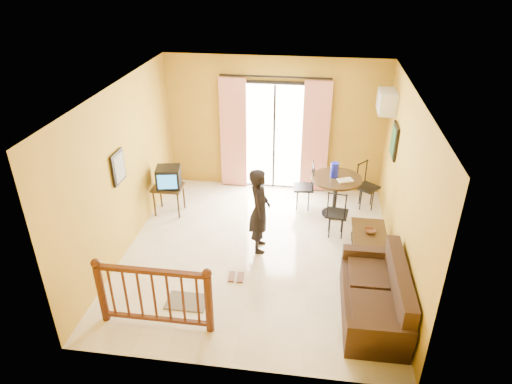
# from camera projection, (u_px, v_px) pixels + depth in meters

# --- Properties ---
(ground) EXTENTS (5.00, 5.00, 0.00)m
(ground) POSITION_uv_depth(u_px,v_px,m) (258.00, 251.00, 7.86)
(ground) COLOR beige
(ground) RESTS_ON ground
(room_shell) EXTENTS (5.00, 5.00, 5.00)m
(room_shell) POSITION_uv_depth(u_px,v_px,m) (258.00, 161.00, 7.05)
(room_shell) COLOR white
(room_shell) RESTS_ON ground
(balcony_door) EXTENTS (2.25, 0.14, 2.46)m
(balcony_door) POSITION_uv_depth(u_px,v_px,m) (274.00, 136.00, 9.42)
(balcony_door) COLOR black
(balcony_door) RESTS_ON ground
(tv_table) EXTENTS (0.57, 0.48, 0.57)m
(tv_table) POSITION_uv_depth(u_px,v_px,m) (168.00, 190.00, 8.80)
(tv_table) COLOR black
(tv_table) RESTS_ON ground
(television) EXTENTS (0.51, 0.48, 0.40)m
(television) POSITION_uv_depth(u_px,v_px,m) (168.00, 177.00, 8.66)
(television) COLOR black
(television) RESTS_ON tv_table
(picture_left) EXTENTS (0.05, 0.42, 0.52)m
(picture_left) POSITION_uv_depth(u_px,v_px,m) (118.00, 167.00, 7.22)
(picture_left) COLOR black
(picture_left) RESTS_ON room_shell
(dining_table) EXTENTS (0.95, 0.95, 0.79)m
(dining_table) POSITION_uv_depth(u_px,v_px,m) (336.00, 185.00, 8.67)
(dining_table) COLOR black
(dining_table) RESTS_ON ground
(water_jug) EXTENTS (0.15, 0.15, 0.29)m
(water_jug) POSITION_uv_depth(u_px,v_px,m) (335.00, 170.00, 8.56)
(water_jug) COLOR #141BC2
(water_jug) RESTS_ON dining_table
(serving_tray) EXTENTS (0.33, 0.27, 0.02)m
(serving_tray) POSITION_uv_depth(u_px,v_px,m) (345.00, 180.00, 8.48)
(serving_tray) COLOR silver
(serving_tray) RESTS_ON dining_table
(dining_chairs) EXTENTS (1.75, 1.61, 0.95)m
(dining_chairs) POSITION_uv_depth(u_px,v_px,m) (334.00, 216.00, 8.91)
(dining_chairs) COLOR black
(dining_chairs) RESTS_ON ground
(air_conditioner) EXTENTS (0.31, 0.60, 0.40)m
(air_conditioner) POSITION_uv_depth(u_px,v_px,m) (387.00, 102.00, 8.29)
(air_conditioner) COLOR silver
(air_conditioner) RESTS_ON room_shell
(botanical_print) EXTENTS (0.05, 0.50, 0.60)m
(botanical_print) POSITION_uv_depth(u_px,v_px,m) (394.00, 141.00, 7.94)
(botanical_print) COLOR black
(botanical_print) RESTS_ON room_shell
(coffee_table) EXTENTS (0.56, 1.01, 0.44)m
(coffee_table) POSITION_uv_depth(u_px,v_px,m) (369.00, 241.00, 7.61)
(coffee_table) COLOR black
(coffee_table) RESTS_ON ground
(bowl) EXTENTS (0.22, 0.22, 0.06)m
(bowl) POSITION_uv_depth(u_px,v_px,m) (370.00, 231.00, 7.56)
(bowl) COLOR #58321E
(bowl) RESTS_ON coffee_table
(sofa) EXTENTS (0.85, 1.79, 0.85)m
(sofa) POSITION_uv_depth(u_px,v_px,m) (378.00, 299.00, 6.33)
(sofa) COLOR #311E13
(sofa) RESTS_ON ground
(standing_person) EXTENTS (0.43, 0.59, 1.51)m
(standing_person) POSITION_uv_depth(u_px,v_px,m) (259.00, 211.00, 7.60)
(standing_person) COLOR black
(standing_person) RESTS_ON ground
(stair_balustrade) EXTENTS (1.63, 0.13, 1.04)m
(stair_balustrade) POSITION_uv_depth(u_px,v_px,m) (154.00, 293.00, 6.08)
(stair_balustrade) COLOR #471E0F
(stair_balustrade) RESTS_ON ground
(doormat) EXTENTS (0.60, 0.40, 0.02)m
(doormat) POSITION_uv_depth(u_px,v_px,m) (187.00, 301.00, 6.73)
(doormat) COLOR #60584D
(doormat) RESTS_ON ground
(sandals) EXTENTS (0.26, 0.26, 0.03)m
(sandals) POSITION_uv_depth(u_px,v_px,m) (236.00, 277.00, 7.23)
(sandals) COLOR #58321E
(sandals) RESTS_ON ground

